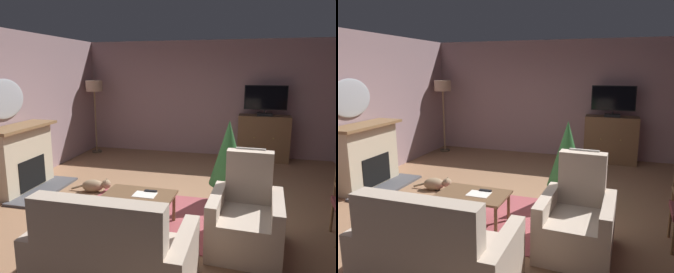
% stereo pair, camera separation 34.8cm
% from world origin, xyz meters
% --- Properties ---
extents(ground_plane, '(6.57, 7.49, 0.04)m').
position_xyz_m(ground_plane, '(0.00, 0.00, -0.02)').
color(ground_plane, '#936B4C').
extents(wall_back, '(6.57, 0.10, 2.76)m').
position_xyz_m(wall_back, '(0.00, 3.50, 1.38)').
color(wall_back, gray).
rests_on(wall_back, ground_plane).
extents(wall_left, '(0.10, 7.49, 2.76)m').
position_xyz_m(wall_left, '(-3.04, 0.00, 1.38)').
color(wall_left, gray).
rests_on(wall_left, ground_plane).
extents(rug_central, '(2.63, 1.70, 0.01)m').
position_xyz_m(rug_central, '(-0.02, -0.35, 0.01)').
color(rug_central, '#9E474C').
rests_on(rug_central, ground_plane).
extents(fireplace, '(0.89, 1.43, 1.15)m').
position_xyz_m(fireplace, '(-2.71, 0.14, 0.55)').
color(fireplace, '#4C4C51').
rests_on(fireplace, ground_plane).
extents(wall_mirror_oval, '(0.06, 0.96, 0.68)m').
position_xyz_m(wall_mirror_oval, '(-2.96, 0.14, 1.59)').
color(wall_mirror_oval, '#B2B7BF').
extents(tv_cabinet, '(1.15, 0.48, 1.05)m').
position_xyz_m(tv_cabinet, '(1.39, 3.15, 0.50)').
color(tv_cabinet, '#4A3523').
rests_on(tv_cabinet, ground_plane).
extents(television, '(0.93, 0.20, 0.68)m').
position_xyz_m(television, '(1.39, 3.09, 1.42)').
color(television, black).
rests_on(television, tv_cabinet).
extents(coffee_table, '(0.96, 0.61, 0.44)m').
position_xyz_m(coffee_table, '(-0.31, -0.64, 0.39)').
color(coffee_table, brown).
rests_on(coffee_table, ground_plane).
extents(tv_remote, '(0.17, 0.06, 0.02)m').
position_xyz_m(tv_remote, '(-0.18, -0.52, 0.46)').
color(tv_remote, black).
rests_on(tv_remote, coffee_table).
extents(folded_newspaper, '(0.30, 0.22, 0.01)m').
position_xyz_m(folded_newspaper, '(-0.23, -0.64, 0.45)').
color(folded_newspaper, silver).
rests_on(folded_newspaper, coffee_table).
extents(sofa_floral, '(1.50, 0.89, 1.03)m').
position_xyz_m(sofa_floral, '(-0.11, -1.98, 0.33)').
color(sofa_floral, '#C6B29E').
rests_on(sofa_floral, ground_plane).
extents(armchair_beside_cabinet, '(0.86, 0.94, 1.13)m').
position_xyz_m(armchair_beside_cabinet, '(1.09, -0.86, 0.35)').
color(armchair_beside_cabinet, '#C6B29E').
rests_on(armchair_beside_cabinet, ground_plane).
extents(potted_plant_small_fern_corner, '(0.59, 0.59, 1.33)m').
position_xyz_m(potted_plant_small_fern_corner, '(0.78, 0.42, 0.73)').
color(potted_plant_small_fern_corner, slate).
rests_on(potted_plant_small_fern_corner, ground_plane).
extents(cat, '(0.71, 0.28, 0.23)m').
position_xyz_m(cat, '(-1.46, 0.36, 0.11)').
color(cat, '#937A5B').
rests_on(cat, ground_plane).
extents(floor_lamp, '(0.41, 0.41, 1.81)m').
position_xyz_m(floor_lamp, '(-2.69, 2.91, 1.57)').
color(floor_lamp, '#4C4233').
rests_on(floor_lamp, ground_plane).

